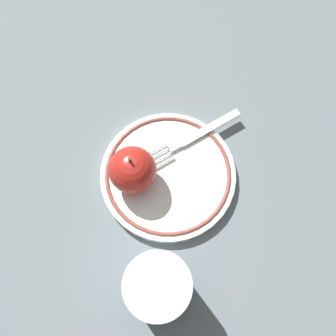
{
  "coord_description": "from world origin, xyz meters",
  "views": [
    {
      "loc": [
        -0.07,
        -0.15,
        0.53
      ],
      "look_at": [
        0.01,
        0.01,
        0.04
      ],
      "focal_mm": 40.0,
      "sensor_mm": 36.0,
      "label": 1
    }
  ],
  "objects": [
    {
      "name": "apple_red_whole",
      "position": [
        -0.03,
        0.02,
        0.05
      ],
      "size": [
        0.07,
        0.07,
        0.07
      ],
      "color": "red",
      "rests_on": "plate"
    },
    {
      "name": "ground_plane",
      "position": [
        0.0,
        0.0,
        0.0
      ],
      "size": [
        2.0,
        2.0,
        0.0
      ],
      "primitive_type": "plane",
      "color": "slate"
    },
    {
      "name": "fork",
      "position": [
        0.07,
        0.04,
        0.02
      ],
      "size": [
        0.19,
        0.03,
        0.0
      ],
      "rotation": [
        0.0,
        0.0,
        3.21
      ],
      "color": "silver",
      "rests_on": "plate"
    },
    {
      "name": "plate",
      "position": [
        0.01,
        0.01,
        0.01
      ],
      "size": [
        0.2,
        0.2,
        0.02
      ],
      "color": "white",
      "rests_on": "ground_plane"
    },
    {
      "name": "drinking_glass",
      "position": [
        -0.07,
        -0.13,
        0.05
      ],
      "size": [
        0.08,
        0.08,
        0.11
      ],
      "primitive_type": "cylinder",
      "color": "silver",
      "rests_on": "ground_plane"
    }
  ]
}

